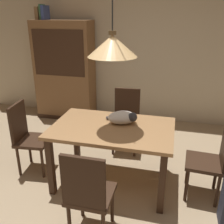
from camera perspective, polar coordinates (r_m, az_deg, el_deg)
name	(u,v)px	position (r m, az deg, el deg)	size (l,w,h in m)	color
ground	(94,205)	(2.99, -4.07, -20.09)	(10.00, 10.00, 0.00)	tan
back_wall	(136,43)	(4.84, 5.52, 15.20)	(6.40, 0.10, 2.90)	beige
dining_table	(112,135)	(2.97, 0.08, -5.09)	(1.40, 0.90, 0.75)	#A87A4C
chair_far_back	(126,117)	(3.81, 3.22, -1.15)	(0.43, 0.43, 0.93)	#382316
chair_right_side	(213,157)	(3.00, 21.75, -9.49)	(0.42, 0.42, 0.93)	#382316
chair_near_front	(88,192)	(2.34, -5.44, -17.56)	(0.40, 0.40, 0.93)	#382316
chair_left_side	(27,135)	(3.45, -18.51, -4.86)	(0.44, 0.44, 0.93)	#382316
cat_sleeping	(123,117)	(2.98, 2.49, -1.23)	(0.41, 0.33, 0.16)	silver
pendant_lamp	(112,46)	(2.67, 0.09, 14.71)	(0.52, 0.52, 1.30)	#E5B775
hutch_bookcase	(65,73)	(5.00, -10.55, 8.62)	(1.12, 0.45, 1.85)	brown
book_brown_thick	(39,13)	(5.07, -16.02, 20.59)	(0.06, 0.24, 0.22)	brown
book_green_slim	(42,12)	(5.04, -15.40, 20.87)	(0.03, 0.20, 0.26)	#427A4C
book_blue_wide	(45,13)	(5.01, -14.78, 20.81)	(0.06, 0.24, 0.24)	#384C93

